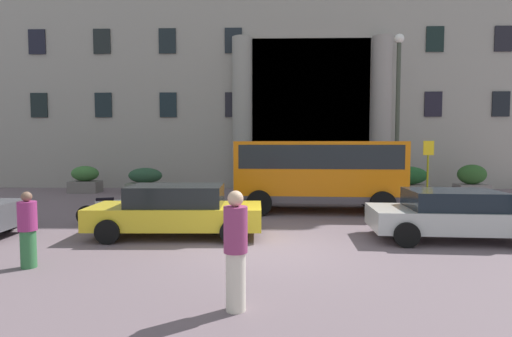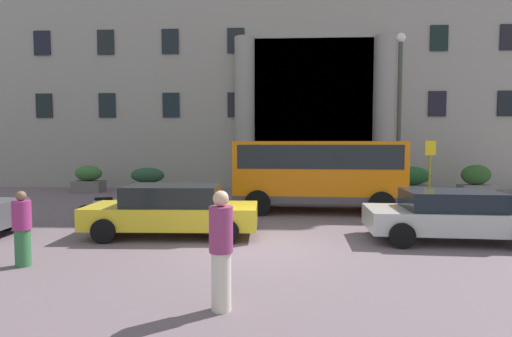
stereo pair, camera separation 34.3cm
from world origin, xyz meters
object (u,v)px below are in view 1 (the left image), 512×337
object	(u,v)px
hedge_planter_entrance_left	(407,181)
hedge_planter_far_east	(472,180)
hedge_planter_far_west	(85,180)
bus_stop_sign	(428,165)
hedge_planter_east	(145,182)
parked_hatchback_near	(177,210)
hedge_planter_entrance_right	(308,179)
parked_coupe_end	(453,214)
pedestrian_woman_with_bag	(236,250)
motorcycle_far_end	(110,209)
lamppost_plaza_centre	(398,104)
pedestrian_man_crossing	(28,230)
orange_minibus	(318,169)

from	to	relation	value
hedge_planter_entrance_left	hedge_planter_far_east	distance (m)	3.04
hedge_planter_far_west	hedge_planter_entrance_left	world-z (taller)	hedge_planter_entrance_left
bus_stop_sign	hedge_planter_east	xyz separation A→B (m)	(-12.83, 2.66, -1.00)
hedge_planter_far_east	parked_hatchback_near	size ratio (longest dim) A/B	0.32
hedge_planter_far_west	hedge_planter_far_east	bearing A→B (deg)	-1.60
hedge_planter_entrance_right	hedge_planter_far_west	world-z (taller)	hedge_planter_entrance_right
parked_hatchback_near	parked_coupe_end	bearing A→B (deg)	-3.09
hedge_planter_far_east	hedge_planter_entrance_right	bearing A→B (deg)	176.00
hedge_planter_entrance_right	hedge_planter_entrance_left	size ratio (longest dim) A/B	0.75
hedge_planter_far_west	pedestrian_woman_with_bag	world-z (taller)	pedestrian_woman_with_bag
motorcycle_far_end	lamppost_plaza_centre	bearing A→B (deg)	8.52
hedge_planter_entrance_left	hedge_planter_east	bearing A→B (deg)	-178.03
hedge_planter_far_east	parked_coupe_end	bearing A→B (deg)	-119.62
hedge_planter_entrance_left	hedge_planter_east	world-z (taller)	hedge_planter_entrance_left
hedge_planter_far_east	pedestrian_woman_with_bag	world-z (taller)	pedestrian_woman_with_bag
lamppost_plaza_centre	motorcycle_far_end	bearing A→B (deg)	-154.88
pedestrian_man_crossing	hedge_planter_far_west	bearing A→B (deg)	22.12
orange_minibus	pedestrian_man_crossing	distance (m)	9.70
lamppost_plaza_centre	hedge_planter_entrance_left	bearing A→B (deg)	62.36
hedge_planter_entrance_right	hedge_planter_far_east	distance (m)	7.95
hedge_planter_entrance_left	parked_coupe_end	xyz separation A→B (m)	(-2.17, -9.51, 0.01)
hedge_planter_far_east	pedestrian_man_crossing	world-z (taller)	pedestrian_man_crossing
motorcycle_far_end	hedge_planter_far_west	bearing A→B (deg)	102.82
hedge_planter_entrance_right	pedestrian_man_crossing	distance (m)	14.11
hedge_planter_east	parked_hatchback_near	distance (m)	9.54
parked_hatchback_near	hedge_planter_far_east	bearing A→B (deg)	34.13
hedge_planter_entrance_left	motorcycle_far_end	world-z (taller)	hedge_planter_entrance_left
bus_stop_sign	parked_coupe_end	xyz separation A→B (m)	(-1.94, -6.40, -0.96)
hedge_planter_entrance_right	hedge_planter_east	distance (m)	8.19
bus_stop_sign	parked_coupe_end	bearing A→B (deg)	-106.83
lamppost_plaza_centre	bus_stop_sign	bearing A→B (deg)	-17.61
hedge_planter_east	pedestrian_woman_with_bag	bearing A→B (deg)	-67.72
hedge_planter_east	parked_coupe_end	world-z (taller)	hedge_planter_east
hedge_planter_east	lamppost_plaza_centre	bearing A→B (deg)	-11.09
hedge_planter_entrance_left	motorcycle_far_end	xyz separation A→B (m)	(-11.97, -7.67, -0.21)
hedge_planter_entrance_right	parked_coupe_end	size ratio (longest dim) A/B	0.38
pedestrian_woman_with_bag	hedge_planter_entrance_right	bearing A→B (deg)	105.93
orange_minibus	hedge_planter_entrance_left	xyz separation A→B (m)	(5.12, 5.16, -0.89)
pedestrian_woman_with_bag	pedestrian_man_crossing	bearing A→B (deg)	-177.83
hedge_planter_far_east	lamppost_plaza_centre	size ratio (longest dim) A/B	0.21
orange_minibus	pedestrian_man_crossing	size ratio (longest dim) A/B	3.95
orange_minibus	bus_stop_sign	distance (m)	5.30
bus_stop_sign	hedge_planter_east	bearing A→B (deg)	168.29
hedge_planter_far_west	lamppost_plaza_centre	bearing A→B (deg)	-10.97
hedge_planter_far_east	lamppost_plaza_centre	world-z (taller)	lamppost_plaza_centre
hedge_planter_far_west	hedge_planter_entrance_right	bearing A→B (deg)	0.06
hedge_planter_east	lamppost_plaza_centre	size ratio (longest dim) A/B	0.25
hedge_planter_far_east	pedestrian_man_crossing	distance (m)	18.95
parked_coupe_end	lamppost_plaza_centre	distance (m)	7.67
hedge_planter_entrance_left	parked_hatchback_near	xyz separation A→B (m)	(-9.48, -9.29, 0.04)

